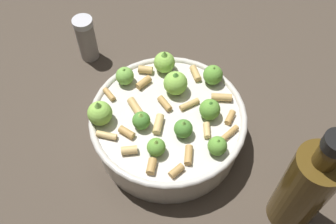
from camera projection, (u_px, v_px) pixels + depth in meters
ground_plane at (168, 138)px, 0.66m from camera, size 2.40×2.40×0.00m
cooking_pan at (168, 123)px, 0.62m from camera, size 0.25×0.25×0.12m
pepper_shaker at (86, 39)px, 0.73m from camera, size 0.04×0.04×0.09m
olive_oil_bottle at (306, 186)px, 0.51m from camera, size 0.06×0.06×0.22m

